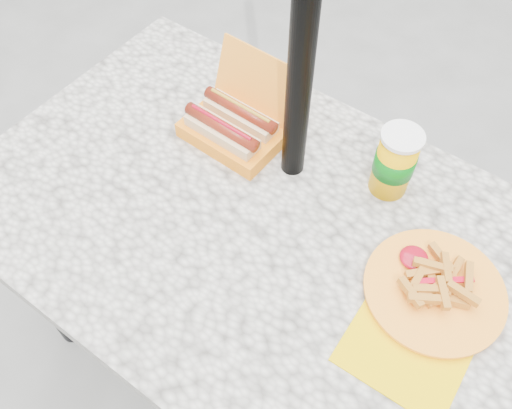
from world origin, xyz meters
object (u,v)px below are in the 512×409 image
Objects in this scene: fries_plate at (432,293)px; soda_cup at (395,162)px; hotdog_box at (234,125)px; umbrella_pole at (304,34)px.

soda_cup is at bearing 135.76° from fries_plate.
hotdog_box is 1.39× the size of soda_cup.
hotdog_box reaches higher than fries_plate.
hotdog_box is 0.36m from soda_cup.
fries_plate is at bearing -15.97° from umbrella_pole.
fries_plate is 0.27m from soda_cup.
soda_cup is (0.35, 0.08, 0.04)m from hotdog_box.
umbrella_pole reaches higher than hotdog_box.
hotdog_box is at bearing -167.30° from soda_cup.
hotdog_box is 0.55m from fries_plate.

